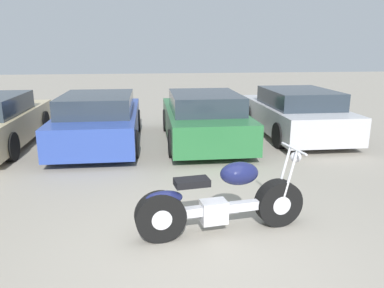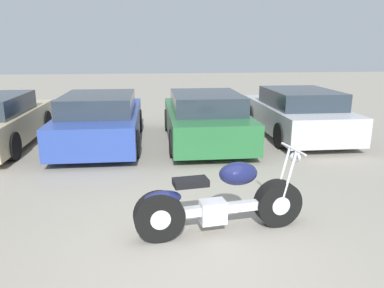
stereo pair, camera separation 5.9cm
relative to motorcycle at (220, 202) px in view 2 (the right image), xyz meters
name	(u,v)px [view 2 (the right image)]	position (x,y,z in m)	size (l,w,h in m)	color
ground_plane	(201,254)	(-0.31, -0.53, -0.44)	(60.00, 60.00, 0.00)	gray
motorcycle	(220,202)	(0.00, 0.00, 0.00)	(2.30, 0.73, 1.10)	black
parked_car_blue	(101,120)	(-2.14, 4.88, 0.18)	(1.95, 4.32, 1.29)	#2D479E
parked_car_green	(205,118)	(0.48, 4.84, 0.18)	(1.95, 4.32, 1.29)	#286B38
parked_car_silver	(297,113)	(3.10, 5.30, 0.18)	(1.95, 4.32, 1.29)	#BCBCC1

